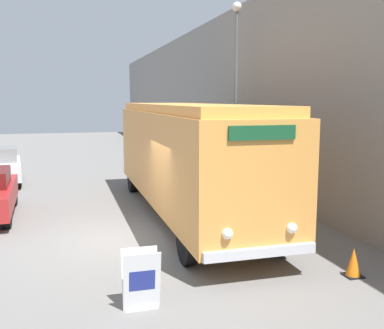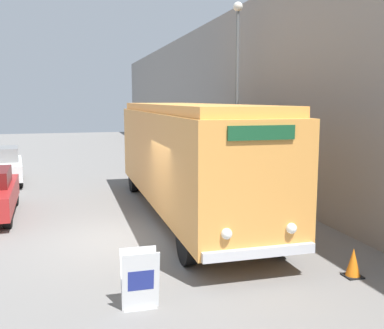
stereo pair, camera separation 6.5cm
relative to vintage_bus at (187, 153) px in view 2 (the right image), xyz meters
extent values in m
plane|color=slate|center=(-2.23, -2.00, -1.99)|extent=(80.00, 80.00, 0.00)
cube|color=gray|center=(3.79, 8.00, 1.81)|extent=(0.30, 60.00, 7.59)
cylinder|color=black|center=(-1.09, -4.15, -1.45)|extent=(0.28, 1.07, 1.07)
cylinder|color=black|center=(1.09, -4.15, -1.45)|extent=(0.28, 1.07, 1.07)
cylinder|color=black|center=(-1.09, 4.17, -1.45)|extent=(0.28, 1.07, 1.07)
cylinder|color=black|center=(1.09, 4.17, -1.45)|extent=(0.28, 1.07, 1.07)
cube|color=#EF9E47|center=(0.00, 0.01, -0.08)|extent=(2.50, 11.12, 2.73)
cube|color=#FEA74B|center=(0.00, 0.01, 1.40)|extent=(2.30, 10.67, 0.24)
cube|color=silver|center=(0.00, -5.61, -1.33)|extent=(2.38, 0.12, 0.20)
sphere|color=white|center=(-0.69, -5.58, -0.90)|extent=(0.22, 0.22, 0.22)
sphere|color=white|center=(0.69, -5.58, -0.90)|extent=(0.22, 0.22, 0.22)
cube|color=#19512D|center=(0.00, -5.57, 1.03)|extent=(1.38, 0.06, 0.28)
cube|color=gray|center=(-2.44, -6.01, -1.98)|extent=(0.58, 0.23, 0.01)
cube|color=white|center=(-2.44, -6.11, -1.45)|extent=(0.65, 0.21, 1.07)
cube|color=white|center=(-2.44, -5.92, -1.45)|extent=(0.65, 0.21, 1.07)
cube|color=navy|center=(-2.44, -6.12, -1.43)|extent=(0.45, 0.07, 0.37)
cylinder|color=#595E60|center=(2.77, 2.94, 1.51)|extent=(0.12, 0.12, 6.98)
sphere|color=silver|center=(2.77, 2.94, 5.11)|extent=(0.36, 0.36, 0.36)
cylinder|color=black|center=(-5.31, -0.04, -1.67)|extent=(0.22, 0.63, 0.63)
cylinder|color=black|center=(-5.43, 2.89, -1.67)|extent=(0.22, 0.63, 0.63)
cylinder|color=black|center=(-5.56, 6.17, -1.66)|extent=(0.22, 0.64, 0.64)
cylinder|color=black|center=(-5.83, 8.79, -1.66)|extent=(0.22, 0.64, 0.64)
cube|color=silver|center=(-6.43, 7.41, -1.33)|extent=(2.14, 4.19, 0.67)
cube|color=gray|center=(-6.44, 7.51, -0.70)|extent=(1.65, 1.96, 0.59)
cube|color=black|center=(2.03, -5.77, -1.97)|extent=(0.36, 0.36, 0.03)
cone|color=orange|center=(2.03, -5.77, -1.66)|extent=(0.30, 0.30, 0.58)
camera|label=1|loc=(-3.62, -13.42, 1.66)|focal=42.00mm
camera|label=2|loc=(-3.56, -13.44, 1.66)|focal=42.00mm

